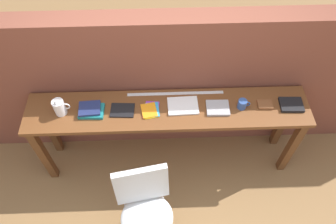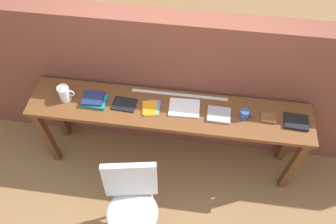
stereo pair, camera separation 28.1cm
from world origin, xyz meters
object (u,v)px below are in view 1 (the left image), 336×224
object	(u,v)px
pamphlet_pile_colourful	(151,110)
pitcher_white	(60,107)
book_open_centre	(183,106)
magazine_cycling	(122,110)
leather_journal_brown	(265,105)
chair_white_moulded	(145,206)
mug	(242,104)
book_repair_rightmost	(291,105)
book_stack_leftmost	(91,110)

from	to	relation	value
pamphlet_pile_colourful	pitcher_white	bearing A→B (deg)	179.57
pitcher_white	book_open_centre	xyz separation A→B (m)	(1.05, 0.03, -0.07)
magazine_cycling	book_open_centre	size ratio (longest dim) A/B	0.77
book_open_centre	leather_journal_brown	size ratio (longest dim) A/B	2.05
chair_white_moulded	magazine_cycling	bearing A→B (deg)	103.88
chair_white_moulded	book_open_centre	size ratio (longest dim) A/B	3.35
book_open_centre	leather_journal_brown	distance (m)	0.72
mug	book_repair_rightmost	distance (m)	0.44
mug	pamphlet_pile_colourful	bearing A→B (deg)	-179.54
book_stack_leftmost	chair_white_moulded	bearing A→B (deg)	-58.31
chair_white_moulded	book_stack_leftmost	xyz separation A→B (m)	(-0.45, 0.73, 0.38)
book_repair_rightmost	leather_journal_brown	bearing A→B (deg)	179.72
book_open_centre	leather_journal_brown	xyz separation A→B (m)	(0.72, -0.01, 0.00)
chair_white_moulded	pitcher_white	distance (m)	1.10
chair_white_moulded	mug	size ratio (longest dim) A/B	8.10
pitcher_white	magazine_cycling	distance (m)	0.53
pamphlet_pile_colourful	magazine_cycling	bearing A→B (deg)	178.45
pitcher_white	book_repair_rightmost	bearing A→B (deg)	0.10
book_open_centre	mug	size ratio (longest dim) A/B	2.42
pamphlet_pile_colourful	book_repair_rightmost	size ratio (longest dim) A/B	0.98
chair_white_moulded	mug	xyz separation A→B (m)	(0.86, 0.73, 0.40)
pitcher_white	book_open_centre	size ratio (longest dim) A/B	0.69
book_stack_leftmost	book_open_centre	world-z (taller)	book_stack_leftmost
pamphlet_pile_colourful	leather_journal_brown	size ratio (longest dim) A/B	1.50
leather_journal_brown	book_repair_rightmost	xyz separation A→B (m)	(0.23, -0.01, 0.00)
mug	leather_journal_brown	distance (m)	0.21
chair_white_moulded	pamphlet_pile_colourful	bearing A→B (deg)	84.92
book_stack_leftmost	book_repair_rightmost	size ratio (longest dim) A/B	1.10
pamphlet_pile_colourful	book_open_centre	size ratio (longest dim) A/B	0.73
book_open_centre	pitcher_white	bearing A→B (deg)	179.70
chair_white_moulded	leather_journal_brown	world-z (taller)	leather_journal_brown
pamphlet_pile_colourful	book_open_centre	distance (m)	0.29
pamphlet_pile_colourful	book_repair_rightmost	bearing A→B (deg)	0.43
leather_journal_brown	book_open_centre	bearing A→B (deg)	-178.79
magazine_cycling	book_open_centre	bearing A→B (deg)	6.35
leather_journal_brown	book_repair_rightmost	bearing A→B (deg)	-0.42
book_open_centre	chair_white_moulded	bearing A→B (deg)	-116.54
pitcher_white	pamphlet_pile_colourful	world-z (taller)	pitcher_white
book_stack_leftmost	leather_journal_brown	world-z (taller)	book_stack_leftmost
pitcher_white	chair_white_moulded	bearing A→B (deg)	-46.02
leather_journal_brown	book_repair_rightmost	size ratio (longest dim) A/B	0.65
magazine_cycling	book_repair_rightmost	bearing A→B (deg)	3.36
pitcher_white	book_open_centre	distance (m)	1.06
chair_white_moulded	pamphlet_pile_colourful	xyz separation A→B (m)	(0.06, 0.72, 0.36)
chair_white_moulded	pitcher_white	bearing A→B (deg)	133.98
mug	leather_journal_brown	xyz separation A→B (m)	(0.21, 0.01, -0.03)
magazine_cycling	pamphlet_pile_colourful	distance (m)	0.25
mug	magazine_cycling	bearing A→B (deg)	179.99
chair_white_moulded	mug	bearing A→B (deg)	40.29
mug	book_stack_leftmost	bearing A→B (deg)	-179.92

